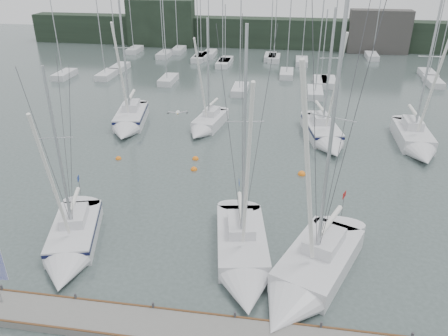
% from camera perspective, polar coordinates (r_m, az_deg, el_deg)
% --- Properties ---
extents(ground, '(160.00, 160.00, 0.00)m').
position_cam_1_polar(ground, '(25.27, -1.95, -12.51)').
color(ground, '#42504D').
rests_on(ground, ground).
extents(dock, '(24.00, 2.00, 0.40)m').
position_cam_1_polar(dock, '(21.57, -4.56, -20.39)').
color(dock, slate).
rests_on(dock, ground).
extents(far_treeline, '(90.00, 4.00, 5.00)m').
position_cam_1_polar(far_treeline, '(82.41, 6.33, 17.13)').
color(far_treeline, black).
rests_on(far_treeline, ground).
extents(far_building_left, '(12.00, 3.00, 8.00)m').
position_cam_1_polar(far_building_left, '(83.58, -8.24, 18.20)').
color(far_building_left, black).
rests_on(far_building_left, ground).
extents(far_building_right, '(10.00, 3.00, 7.00)m').
position_cam_1_polar(far_building_right, '(81.43, 19.57, 16.43)').
color(far_building_right, '#403D3B').
rests_on(far_building_right, ground).
extents(mast_forest, '(51.70, 26.55, 14.65)m').
position_cam_1_polar(mast_forest, '(66.56, 1.97, 13.22)').
color(mast_forest, silver).
rests_on(mast_forest, ground).
extents(sailboat_near_left, '(4.66, 8.33, 11.66)m').
position_cam_1_polar(sailboat_near_left, '(27.20, -19.39, -9.67)').
color(sailboat_near_left, silver).
rests_on(sailboat_near_left, ground).
extents(sailboat_near_center, '(4.33, 9.41, 13.95)m').
position_cam_1_polar(sailboat_near_center, '(24.66, 2.57, -12.20)').
color(sailboat_near_center, silver).
rests_on(sailboat_near_center, ground).
extents(sailboat_near_right, '(6.44, 9.60, 15.36)m').
position_cam_1_polar(sailboat_near_right, '(23.74, 10.56, -14.24)').
color(sailboat_near_right, silver).
rests_on(sailboat_near_right, ground).
extents(sailboat_mid_a, '(4.12, 8.93, 12.78)m').
position_cam_1_polar(sailboat_mid_a, '(44.50, -12.32, 5.91)').
color(sailboat_mid_a, silver).
rests_on(sailboat_mid_a, ground).
extents(sailboat_mid_b, '(3.37, 7.19, 11.21)m').
position_cam_1_polar(sailboat_mid_b, '(42.91, -2.43, 5.56)').
color(sailboat_mid_b, silver).
rests_on(sailboat_mid_b, ground).
extents(sailboat_mid_d, '(4.34, 9.16, 12.52)m').
position_cam_1_polar(sailboat_mid_d, '(41.21, 13.09, 4.09)').
color(sailboat_mid_d, silver).
rests_on(sailboat_mid_d, ground).
extents(sailboat_mid_e, '(2.73, 8.72, 13.24)m').
position_cam_1_polar(sailboat_mid_e, '(42.28, 23.82, 3.02)').
color(sailboat_mid_e, silver).
rests_on(sailboat_mid_e, ground).
extents(buoy_a, '(0.54, 0.54, 0.54)m').
position_cam_1_polar(buoy_a, '(35.35, -3.95, -0.23)').
color(buoy_a, orange).
rests_on(buoy_a, ground).
extents(buoy_b, '(0.63, 0.63, 0.63)m').
position_cam_1_polar(buoy_b, '(35.07, 10.11, -0.84)').
color(buoy_b, orange).
rests_on(buoy_b, ground).
extents(buoy_c, '(0.49, 0.49, 0.49)m').
position_cam_1_polar(buoy_c, '(38.17, -13.61, 1.16)').
color(buoy_c, orange).
rests_on(buoy_c, ground).
extents(seagull, '(1.00, 0.48, 0.20)m').
position_cam_1_polar(seagull, '(22.88, -6.08, 7.22)').
color(seagull, silver).
rests_on(seagull, ground).
extents(buoy_d, '(0.54, 0.54, 0.54)m').
position_cam_1_polar(buoy_d, '(37.12, -3.75, 1.15)').
color(buoy_d, orange).
rests_on(buoy_d, ground).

